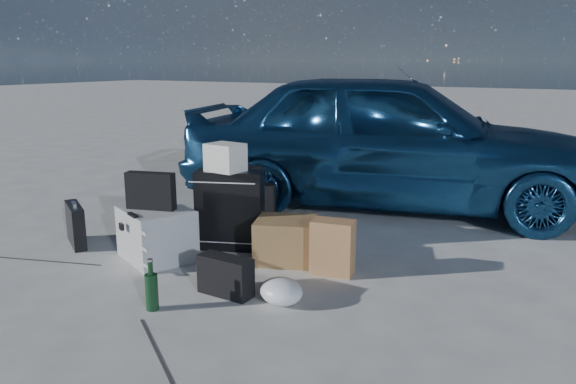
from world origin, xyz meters
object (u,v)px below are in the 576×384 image
object	(u,v)px
briefcase	(76,225)
cardboard_box	(286,240)
green_bottle	(151,286)
duffel_bag	(239,201)
suitcase_left	(237,200)
pelican_case	(157,234)
car	(390,139)
suitcase_right	(230,210)

from	to	relation	value
briefcase	cardboard_box	bearing A→B (deg)	49.23
briefcase	green_bottle	distance (m)	1.54
duffel_bag	suitcase_left	bearing A→B (deg)	-80.05
suitcase_left	cardboard_box	world-z (taller)	suitcase_left
pelican_case	briefcase	size ratio (longest dim) A/B	1.25
pelican_case	duffel_bag	world-z (taller)	pelican_case
car	cardboard_box	size ratio (longest dim) A/B	9.52
suitcase_left	cardboard_box	bearing A→B (deg)	-7.02
car	pelican_case	xyz separation A→B (m)	(-0.98, -2.37, -0.51)
pelican_case	cardboard_box	bearing A→B (deg)	51.17
suitcase_right	green_bottle	world-z (taller)	suitcase_right
suitcase_right	cardboard_box	xyz separation A→B (m)	(0.53, -0.03, -0.16)
car	briefcase	distance (m)	3.08
suitcase_right	duffel_bag	xyz separation A→B (m)	(-0.43, 0.74, -0.14)
briefcase	green_bottle	xyz separation A→B (m)	(1.41, -0.62, -0.01)
briefcase	green_bottle	bearing A→B (deg)	8.22
suitcase_right	duffel_bag	distance (m)	0.87
suitcase_right	duffel_bag	bearing A→B (deg)	99.02
briefcase	suitcase_left	distance (m)	1.34
car	suitcase_right	distance (m)	2.04
pelican_case	suitcase_left	xyz separation A→B (m)	(0.19, 0.79, 0.12)
briefcase	cardboard_box	distance (m)	1.76
car	suitcase_right	size ratio (longest dim) A/B	6.50
cardboard_box	briefcase	bearing A→B (deg)	-162.76
briefcase	duffel_bag	bearing A→B (deg)	92.83
suitcase_right	green_bottle	distance (m)	1.21
briefcase	green_bottle	world-z (taller)	briefcase
suitcase_right	cardboard_box	size ratio (longest dim) A/B	1.47
car	suitcase_left	xyz separation A→B (m)	(-0.79, -1.58, -0.39)
suitcase_left	duffel_bag	xyz separation A→B (m)	(-0.28, 0.42, -0.14)
duffel_bag	cardboard_box	xyz separation A→B (m)	(0.96, -0.77, -0.01)
cardboard_box	duffel_bag	bearing A→B (deg)	141.27
green_bottle	duffel_bag	bearing A→B (deg)	109.78
suitcase_right	cardboard_box	distance (m)	0.55
briefcase	cardboard_box	world-z (taller)	briefcase
car	cardboard_box	xyz separation A→B (m)	(-0.11, -1.93, -0.54)
cardboard_box	suitcase_left	bearing A→B (deg)	152.71
pelican_case	green_bottle	world-z (taller)	pelican_case
briefcase	green_bottle	size ratio (longest dim) A/B	1.40
suitcase_right	cardboard_box	world-z (taller)	suitcase_right
briefcase	suitcase_left	bearing A→B (deg)	73.20
suitcase_left	green_bottle	distance (m)	1.56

